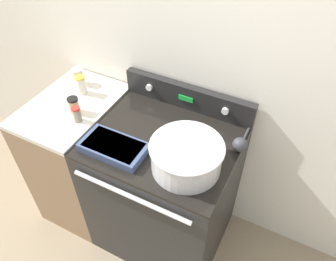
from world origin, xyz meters
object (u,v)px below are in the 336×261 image
Objects in this scene: casserole_dish at (114,147)px; spice_jar_red_cap at (77,114)px; spice_jar_black_cap at (74,105)px; spice_jar_white_cap at (78,76)px; ladle at (241,144)px; spice_jar_yellow_cap at (81,85)px; mixing_bowl at (187,155)px.

casserole_dish is 0.32m from spice_jar_red_cap.
spice_jar_black_cap reaches higher than casserole_dish.
spice_jar_white_cap is at bearing 126.95° from spice_jar_red_cap.
spice_jar_yellow_cap is at bearing 179.82° from ladle.
spice_jar_black_cap is (-0.37, 0.15, 0.04)m from casserole_dish.
casserole_dish is 0.40m from spice_jar_black_cap.
mixing_bowl is at bearing 10.11° from casserole_dish.
ladle is at bearing 50.76° from mixing_bowl.
spice_jar_red_cap is 0.96× the size of spice_jar_black_cap.
spice_jar_white_cap is at bearing 143.69° from casserole_dish.
spice_jar_red_cap is at bearing 178.20° from mixing_bowl.
mixing_bowl reaches higher than ladle.
casserole_dish is at bearing -169.89° from mixing_bowl.
mixing_bowl is 3.81× the size of spice_jar_red_cap.
spice_jar_red_cap is at bearing -57.98° from spice_jar_yellow_cap.
mixing_bowl reaches higher than spice_jar_white_cap.
spice_jar_red_cap is 0.09m from spice_jar_black_cap.
ladle is at bearing 28.19° from casserole_dish.
spice_jar_white_cap is (-0.91, 0.32, -0.02)m from mixing_bowl.
spice_jar_white_cap is (-0.08, 0.07, -0.01)m from spice_jar_yellow_cap.
spice_jar_yellow_cap is (-0.14, 0.23, 0.01)m from spice_jar_red_cap.
casserole_dish is 3.60× the size of spice_jar_red_cap.
casserole_dish is 0.55m from spice_jar_yellow_cap.
mixing_bowl is at bearing -16.60° from spice_jar_yellow_cap.
ladle is 2.98× the size of spice_jar_red_cap.
spice_jar_white_cap is (-0.23, 0.30, 0.01)m from spice_jar_red_cap.
spice_jar_white_cap is at bearing 123.19° from spice_jar_black_cap.
casserole_dish is 0.66m from ladle.
mixing_bowl is 3.02× the size of spice_jar_yellow_cap.
casserole_dish is at bearing -21.40° from spice_jar_black_cap.
casserole_dish is (-0.38, -0.07, -0.06)m from mixing_bowl.
casserole_dish is 0.66m from spice_jar_white_cap.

